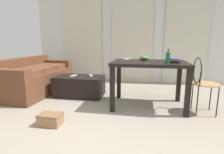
{
  "coord_description": "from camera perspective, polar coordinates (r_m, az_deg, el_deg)",
  "views": [
    {
      "loc": [
        0.34,
        -1.51,
        1.06
      ],
      "look_at": [
        -0.25,
        1.7,
        0.41
      ],
      "focal_mm": 28.43,
      "sensor_mm": 36.0,
      "label": 1
    }
  ],
  "objects": [
    {
      "name": "ground_plane",
      "position": [
        2.99,
        3.24,
        -9.56
      ],
      "size": [
        7.98,
        7.98,
        0.0
      ],
      "primitive_type": "plane",
      "color": "gray"
    },
    {
      "name": "wall_back",
      "position": [
        4.86,
        6.57,
        13.83
      ],
      "size": [
        5.27,
        0.1,
        2.57
      ],
      "primitive_type": "cube",
      "color": "silver",
      "rests_on": "ground"
    },
    {
      "name": "curtains",
      "position": [
        4.77,
        6.47,
        12.55
      ],
      "size": [
        3.75,
        0.03,
        2.35
      ],
      "color": "beige",
      "rests_on": "ground"
    },
    {
      "name": "couch",
      "position": [
        4.08,
        -23.54,
        -0.32
      ],
      "size": [
        0.89,
        1.77,
        0.73
      ],
      "color": "brown",
      "rests_on": "ground"
    },
    {
      "name": "coffee_table",
      "position": [
        3.59,
        -10.39,
        -2.86
      ],
      "size": [
        0.93,
        0.55,
        0.4
      ],
      "color": "black",
      "rests_on": "ground"
    },
    {
      "name": "craft_table",
      "position": [
        2.94,
        11.82,
        2.79
      ],
      "size": [
        1.18,
        0.8,
        0.75
      ],
      "color": "black",
      "rests_on": "ground"
    },
    {
      "name": "wire_chair",
      "position": [
        2.92,
        26.86,
        -0.53
      ],
      "size": [
        0.39,
        0.39,
        0.84
      ],
      "color": "#B7844C",
      "rests_on": "ground"
    },
    {
      "name": "bottle_near",
      "position": [
        2.73,
        17.56,
        5.98
      ],
      "size": [
        0.07,
        0.07,
        0.21
      ],
      "color": "#195B2D",
      "rests_on": "craft_table"
    },
    {
      "name": "bowl",
      "position": [
        3.12,
        10.3,
        6.08
      ],
      "size": [
        0.15,
        0.15,
        0.08
      ],
      "primitive_type": "ellipsoid",
      "color": "#477033",
      "rests_on": "craft_table"
    },
    {
      "name": "book_stack",
      "position": [
        2.93,
        19.15,
        5.19
      ],
      "size": [
        0.21,
        0.31,
        0.06
      ],
      "color": "red",
      "rests_on": "craft_table"
    },
    {
      "name": "tv_remote_on_table",
      "position": [
        3.21,
        4.89,
        5.84
      ],
      "size": [
        0.14,
        0.18,
        0.02
      ],
      "primitive_type": "cube",
      "rotation": [
        0.0,
        0.0,
        -0.58
      ],
      "color": "#B7B7B2",
      "rests_on": "craft_table"
    },
    {
      "name": "tv_remote_primary",
      "position": [
        3.52,
        -6.82,
        0.46
      ],
      "size": [
        0.12,
        0.17,
        0.02
      ],
      "primitive_type": "cube",
      "rotation": [
        0.0,
        0.0,
        0.44
      ],
      "color": "#B7B7B2",
      "rests_on": "coffee_table"
    },
    {
      "name": "tv_remote_secondary",
      "position": [
        3.58,
        -12.32,
        0.42
      ],
      "size": [
        0.1,
        0.18,
        0.02
      ],
      "primitive_type": "cube",
      "rotation": [
        0.0,
        0.0,
        -0.34
      ],
      "color": "#B7B7B2",
      "rests_on": "coffee_table"
    },
    {
      "name": "shoebox",
      "position": [
        2.49,
        -19.22,
        -12.72
      ],
      "size": [
        0.29,
        0.2,
        0.15
      ],
      "color": "#996B47",
      "rests_on": "ground"
    }
  ]
}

